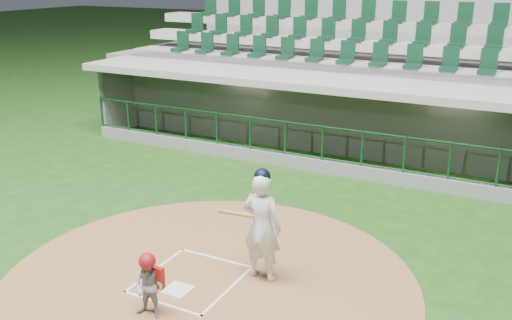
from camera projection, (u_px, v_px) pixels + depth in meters
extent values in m
plane|color=#194112|center=(200.00, 272.00, 10.13)|extent=(120.00, 120.00, 0.00)
cylinder|color=brown|center=(209.00, 281.00, 9.83)|extent=(7.20, 7.20, 0.01)
cube|color=silver|center=(178.00, 290.00, 9.53)|extent=(0.43, 0.43, 0.02)
cube|color=white|center=(156.00, 269.00, 10.19)|extent=(0.05, 1.80, 0.01)
cube|color=white|center=(229.00, 290.00, 9.54)|extent=(0.05, 1.80, 0.01)
cube|color=white|center=(216.00, 258.00, 10.58)|extent=(1.55, 0.05, 0.01)
cube|color=white|center=(162.00, 303.00, 9.15)|extent=(1.55, 0.05, 0.01)
cube|color=gray|center=(340.00, 174.00, 16.62)|extent=(15.00, 3.00, 0.10)
cube|color=gray|center=(359.00, 116.00, 17.53)|extent=(15.00, 0.20, 2.70)
cube|color=#ABA697|center=(359.00, 108.00, 17.35)|extent=(13.50, 0.04, 0.90)
cube|color=slate|center=(133.00, 101.00, 19.44)|extent=(0.20, 3.00, 2.70)
cube|color=gray|center=(342.00, 78.00, 15.51)|extent=(15.40, 3.50, 0.20)
cube|color=slate|center=(322.00, 167.00, 15.10)|extent=(15.00, 0.15, 0.40)
cube|color=black|center=(324.00, 109.00, 14.60)|extent=(15.00, 0.01, 0.95)
cube|color=brown|center=(352.00, 155.00, 17.42)|extent=(12.75, 0.40, 0.45)
cube|color=white|center=(249.00, 73.00, 17.07)|extent=(1.30, 0.35, 0.04)
cube|color=white|center=(457.00, 92.00, 14.46)|extent=(1.30, 0.35, 0.04)
imported|color=#B0121D|center=(229.00, 125.00, 18.74)|extent=(1.02, 0.62, 1.54)
imported|color=#A51211|center=(310.00, 133.00, 17.80)|extent=(0.95, 0.56, 1.52)
imported|color=#A6111C|center=(432.00, 145.00, 15.95)|extent=(1.10, 0.92, 1.93)
cube|color=slate|center=(375.00, 96.00, 18.83)|extent=(17.00, 6.50, 2.50)
cube|color=gray|center=(364.00, 68.00, 17.20)|extent=(16.60, 0.95, 0.30)
cube|color=#A09B90|center=(374.00, 46.00, 17.82)|extent=(16.60, 0.95, 0.30)
cube|color=gray|center=(383.00, 25.00, 18.45)|extent=(16.60, 0.95, 0.30)
cube|color=gray|center=(403.00, 43.00, 21.22)|extent=(17.00, 0.25, 5.05)
imported|color=silver|center=(262.00, 227.00, 9.63)|extent=(0.72, 0.49, 1.93)
sphere|color=black|center=(262.00, 176.00, 9.35)|extent=(0.28, 0.28, 0.28)
cylinder|color=tan|center=(242.00, 215.00, 9.44)|extent=(0.58, 0.79, 0.39)
imported|color=gray|center=(149.00, 287.00, 8.68)|extent=(0.52, 0.43, 1.00)
sphere|color=maroon|center=(147.00, 261.00, 8.53)|extent=(0.26, 0.26, 0.26)
cube|color=maroon|center=(155.00, 277.00, 8.77)|extent=(0.32, 0.10, 0.35)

